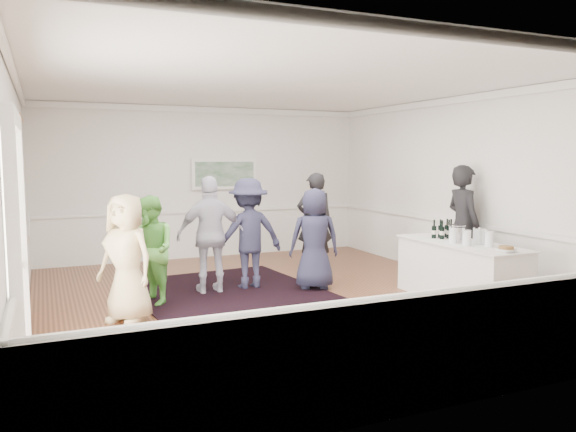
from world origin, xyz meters
name	(u,v)px	position (x,y,z in m)	size (l,w,h in m)	color
floor	(278,299)	(0.00, 0.00, 0.00)	(8.00, 8.00, 0.00)	brown
ceiling	(278,84)	(0.00, 0.00, 3.20)	(7.00, 8.00, 0.02)	white
wall_left	(17,201)	(-3.50, 0.00, 1.60)	(0.02, 8.00, 3.20)	white
wall_right	(464,188)	(3.50, 0.00, 1.60)	(0.02, 8.00, 3.20)	white
wall_back	(206,183)	(0.00, 4.00, 1.60)	(7.00, 0.02, 3.20)	white
wall_front	(462,222)	(0.00, -4.00, 1.60)	(7.00, 0.02, 3.20)	white
wainscoting	(278,266)	(0.00, 0.00, 0.50)	(7.00, 8.00, 1.00)	white
mirror	(23,181)	(-3.45, 1.30, 1.80)	(0.05, 1.25, 1.85)	gold
doorway	(16,235)	(-3.45, -1.90, 1.42)	(0.10, 1.78, 2.56)	white
landscape_painting	(225,174)	(0.40, 3.95, 1.78)	(1.44, 0.06, 0.66)	white
area_rug	(234,295)	(-0.55, 0.48, 0.01)	(2.83, 3.71, 0.02)	black
serving_table	(461,271)	(2.47, -1.18, 0.44)	(0.83, 2.17, 0.88)	white
bartender	(463,225)	(3.20, -0.35, 1.01)	(0.73, 0.48, 2.01)	black
guest_tan	(126,258)	(-2.25, -0.29, 0.84)	(0.82, 0.53, 1.67)	tan
guest_green	(151,250)	(-1.80, 0.46, 0.80)	(0.77, 0.60, 1.59)	#64C14D
guest_lilac	(211,235)	(-0.80, 0.80, 0.92)	(1.08, 0.45, 1.85)	#AFABBF
guest_dark_a	(248,233)	(-0.16, 0.88, 0.90)	(1.16, 0.67, 1.80)	#222239
guest_dark_b	(315,222)	(1.47, 1.74, 0.93)	(0.68, 0.44, 1.85)	black
guest_navy	(314,239)	(0.80, 0.38, 0.82)	(0.81, 0.52, 1.65)	#222239
wine_bottles	(444,228)	(2.52, -0.70, 1.03)	(0.36, 0.19, 0.31)	black
juice_pitchers	(474,237)	(2.46, -1.43, 1.00)	(0.44, 0.59, 0.24)	#6EB23F
ice_bucket	(456,234)	(2.48, -1.04, 0.99)	(0.26, 0.26, 0.24)	silver
nut_bowl	(506,249)	(2.44, -2.08, 0.92)	(0.26, 0.26, 0.08)	white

